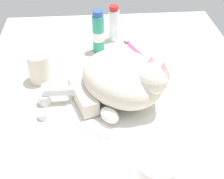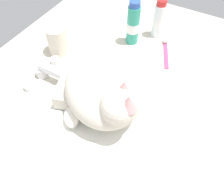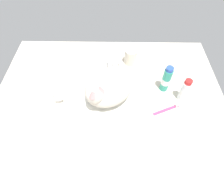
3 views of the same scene
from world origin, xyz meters
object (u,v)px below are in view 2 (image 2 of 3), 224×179
(faucet, at_px, (46,72))
(mouthwash_bottle, at_px, (159,20))
(cat, at_px, (104,88))
(toothpaste_bottle, at_px, (133,24))
(toothbrush, at_px, (166,51))
(rinse_cup, at_px, (58,40))

(faucet, relative_size, mouthwash_bottle, 1.12)
(cat, relative_size, toothpaste_bottle, 2.05)
(toothpaste_bottle, bearing_deg, faucet, 151.80)
(faucet, xyz_separation_m, cat, (-0.01, -0.20, 0.05))
(faucet, bearing_deg, mouthwash_bottle, -30.53)
(cat, height_order, toothbrush, cat)
(toothpaste_bottle, distance_m, mouthwash_bottle, 0.09)
(faucet, distance_m, mouthwash_bottle, 0.40)
(cat, height_order, rinse_cup, cat)
(toothpaste_bottle, relative_size, mouthwash_bottle, 1.13)
(cat, xyz_separation_m, toothbrush, (0.28, -0.07, -0.07))
(toothpaste_bottle, relative_size, toothbrush, 1.13)
(cat, bearing_deg, toothpaste_bottle, 11.32)
(mouthwash_bottle, bearing_deg, cat, 179.44)
(cat, height_order, toothpaste_bottle, cat)
(toothbrush, bearing_deg, cat, 166.70)
(cat, distance_m, mouthwash_bottle, 0.35)
(faucet, relative_size, cat, 0.48)
(cat, relative_size, mouthwash_bottle, 2.32)
(mouthwash_bottle, xyz_separation_m, toothbrush, (-0.07, -0.06, -0.05))
(mouthwash_bottle, bearing_deg, toothpaste_bottle, 142.00)
(cat, distance_m, toothpaste_bottle, 0.28)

